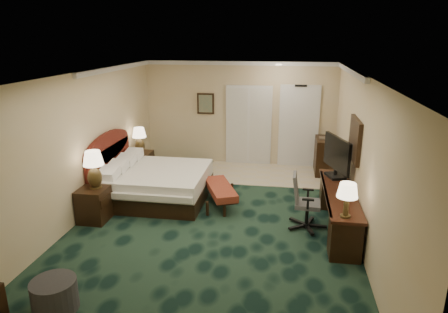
% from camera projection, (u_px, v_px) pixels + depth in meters
% --- Properties ---
extents(floor, '(5.00, 7.50, 0.00)m').
position_uv_depth(floor, '(214.00, 223.00, 7.36)').
color(floor, black).
rests_on(floor, ground).
extents(ceiling, '(5.00, 7.50, 0.00)m').
position_uv_depth(ceiling, '(213.00, 75.00, 6.58)').
color(ceiling, white).
rests_on(ceiling, wall_back).
extents(wall_back, '(5.00, 0.00, 2.70)m').
position_uv_depth(wall_back, '(240.00, 114.00, 10.51)').
color(wall_back, beige).
rests_on(wall_back, ground).
extents(wall_front, '(5.00, 0.00, 2.70)m').
position_uv_depth(wall_front, '(133.00, 276.00, 3.43)').
color(wall_front, beige).
rests_on(wall_front, ground).
extents(wall_left, '(0.00, 7.50, 2.70)m').
position_uv_depth(wall_left, '(80.00, 147.00, 7.35)').
color(wall_left, beige).
rests_on(wall_left, ground).
extents(wall_right, '(0.00, 7.50, 2.70)m').
position_uv_depth(wall_right, '(362.00, 160.00, 6.59)').
color(wall_right, beige).
rests_on(wall_right, ground).
extents(crown_molding, '(5.00, 7.50, 0.10)m').
position_uv_depth(crown_molding, '(213.00, 78.00, 6.59)').
color(crown_molding, silver).
rests_on(crown_molding, wall_back).
extents(tile_patch, '(3.20, 1.70, 0.01)m').
position_uv_depth(tile_patch, '(270.00, 174.00, 9.96)').
color(tile_patch, beige).
rests_on(tile_patch, ground).
extents(headboard, '(0.12, 2.00, 1.40)m').
position_uv_depth(headboard, '(110.00, 164.00, 8.47)').
color(headboard, '#441713').
rests_on(headboard, ground).
extents(entry_door, '(1.02, 0.06, 2.18)m').
position_uv_depth(entry_door, '(299.00, 127.00, 10.34)').
color(entry_door, silver).
rests_on(entry_door, ground).
extents(closet_doors, '(1.20, 0.06, 2.10)m').
position_uv_depth(closet_doors, '(249.00, 125.00, 10.52)').
color(closet_doors, '#BABABA').
rests_on(closet_doors, ground).
extents(wall_art, '(0.45, 0.06, 0.55)m').
position_uv_depth(wall_art, '(206.00, 104.00, 10.54)').
color(wall_art, '#507263').
rests_on(wall_art, wall_back).
extents(wall_mirror, '(0.05, 0.95, 0.75)m').
position_uv_depth(wall_mirror, '(355.00, 140.00, 7.10)').
color(wall_mirror, white).
rests_on(wall_mirror, wall_right).
extents(bed, '(2.03, 1.88, 0.64)m').
position_uv_depth(bed, '(158.00, 184.00, 8.40)').
color(bed, white).
rests_on(bed, ground).
extents(nightstand_near, '(0.51, 0.58, 0.63)m').
position_uv_depth(nightstand_near, '(94.00, 204.00, 7.42)').
color(nightstand_near, black).
rests_on(nightstand_near, ground).
extents(nightstand_far, '(0.46, 0.53, 0.58)m').
position_uv_depth(nightstand_far, '(142.00, 163.00, 9.88)').
color(nightstand_far, black).
rests_on(nightstand_far, ground).
extents(lamp_near, '(0.44, 0.44, 0.70)m').
position_uv_depth(lamp_near, '(94.00, 170.00, 7.27)').
color(lamp_near, '#312414').
rests_on(lamp_near, nightstand_near).
extents(lamp_far, '(0.39, 0.39, 0.63)m').
position_uv_depth(lamp_far, '(140.00, 140.00, 9.66)').
color(lamp_far, '#312414').
rests_on(lamp_far, nightstand_far).
extents(bed_bench, '(0.88, 1.31, 0.42)m').
position_uv_depth(bed_bench, '(220.00, 195.00, 8.11)').
color(bed_bench, maroon).
rests_on(bed_bench, ground).
extents(ottoman, '(0.72, 0.72, 0.40)m').
position_uv_depth(ottoman, '(55.00, 295.00, 5.01)').
color(ottoman, '#292A30').
rests_on(ottoman, ground).
extents(desk, '(0.53, 2.44, 0.70)m').
position_uv_depth(desk, '(338.00, 210.00, 7.09)').
color(desk, black).
rests_on(desk, ground).
extents(tv, '(0.41, 0.99, 0.80)m').
position_uv_depth(tv, '(337.00, 157.00, 7.59)').
color(tv, black).
rests_on(tv, desk).
extents(desk_lamp, '(0.34, 0.34, 0.55)m').
position_uv_depth(desk_lamp, '(347.00, 200.00, 5.94)').
color(desk_lamp, '#312414').
rests_on(desk_lamp, desk).
extents(desk_chair, '(0.61, 0.57, 1.01)m').
position_uv_depth(desk_chair, '(308.00, 202.00, 7.07)').
color(desk_chair, '#4C4B51').
rests_on(desk_chair, ground).
extents(minibar, '(0.47, 0.85, 0.90)m').
position_uv_depth(minibar, '(325.00, 156.00, 9.92)').
color(minibar, black).
rests_on(minibar, ground).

